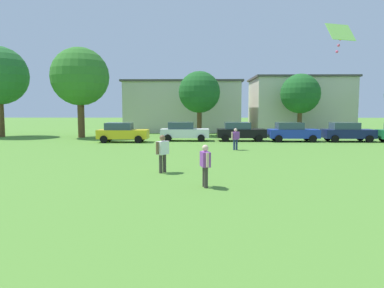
{
  "coord_description": "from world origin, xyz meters",
  "views": [
    {
      "loc": [
        0.98,
        2.21,
        2.99
      ],
      "look_at": [
        0.77,
        12.07,
        2.0
      ],
      "focal_mm": 34.03,
      "sensor_mm": 36.0,
      "label": 1
    }
  ],
  "objects_px": {
    "bystander_near_trees": "(235,137)",
    "parked_car_blue_3": "(292,132)",
    "bystander_midfield": "(163,150)",
    "parked_car_yellow_0": "(122,132)",
    "adult_bystander": "(205,162)",
    "parked_car_black_2": "(240,131)",
    "parked_car_white_1": "(184,131)",
    "tree_center": "(199,92)",
    "kite": "(340,34)",
    "tree_left": "(80,77)",
    "tree_right": "(300,94)",
    "parked_car_navy_4": "(347,132)"
  },
  "relations": [
    {
      "from": "parked_car_black_2",
      "to": "parked_car_blue_3",
      "type": "xyz_separation_m",
      "value": [
        4.53,
        -0.42,
        0.0
      ]
    },
    {
      "from": "parked_car_white_1",
      "to": "tree_center",
      "type": "relative_size",
      "value": 0.64
    },
    {
      "from": "parked_car_white_1",
      "to": "tree_left",
      "type": "height_order",
      "value": "tree_left"
    },
    {
      "from": "bystander_near_trees",
      "to": "tree_right",
      "type": "relative_size",
      "value": 0.23
    },
    {
      "from": "tree_center",
      "to": "parked_car_blue_3",
      "type": "bearing_deg",
      "value": -37.2
    },
    {
      "from": "parked_car_yellow_0",
      "to": "parked_car_navy_4",
      "type": "height_order",
      "value": "same"
    },
    {
      "from": "parked_car_navy_4",
      "to": "tree_left",
      "type": "bearing_deg",
      "value": 170.78
    },
    {
      "from": "bystander_midfield",
      "to": "parked_car_yellow_0",
      "type": "height_order",
      "value": "bystander_midfield"
    },
    {
      "from": "parked_car_yellow_0",
      "to": "tree_right",
      "type": "height_order",
      "value": "tree_right"
    },
    {
      "from": "bystander_midfield",
      "to": "kite",
      "type": "height_order",
      "value": "kite"
    },
    {
      "from": "parked_car_black_2",
      "to": "tree_right",
      "type": "distance_m",
      "value": 10.52
    },
    {
      "from": "parked_car_navy_4",
      "to": "parked_car_blue_3",
      "type": "bearing_deg",
      "value": 179.45
    },
    {
      "from": "bystander_midfield",
      "to": "tree_right",
      "type": "xyz_separation_m",
      "value": [
        12.47,
        22.94,
        3.41
      ]
    },
    {
      "from": "kite",
      "to": "parked_car_navy_4",
      "type": "distance_m",
      "value": 20.81
    },
    {
      "from": "kite",
      "to": "parked_car_navy_4",
      "type": "relative_size",
      "value": 0.26
    },
    {
      "from": "bystander_midfield",
      "to": "parked_car_white_1",
      "type": "distance_m",
      "value": 16.1
    },
    {
      "from": "bystander_near_trees",
      "to": "parked_car_white_1",
      "type": "height_order",
      "value": "parked_car_white_1"
    },
    {
      "from": "parked_car_navy_4",
      "to": "tree_center",
      "type": "xyz_separation_m",
      "value": [
        -12.99,
        6.27,
        3.71
      ]
    },
    {
      "from": "parked_car_white_1",
      "to": "tree_left",
      "type": "bearing_deg",
      "value": 161.21
    },
    {
      "from": "bystander_near_trees",
      "to": "tree_center",
      "type": "relative_size",
      "value": 0.23
    },
    {
      "from": "bystander_midfield",
      "to": "parked_car_blue_3",
      "type": "height_order",
      "value": "bystander_midfield"
    },
    {
      "from": "bystander_near_trees",
      "to": "parked_car_blue_3",
      "type": "bearing_deg",
      "value": 15.14
    },
    {
      "from": "adult_bystander",
      "to": "kite",
      "type": "xyz_separation_m",
      "value": [
        4.82,
        0.0,
        4.65
      ]
    },
    {
      "from": "kite",
      "to": "parked_car_white_1",
      "type": "bearing_deg",
      "value": 108.61
    },
    {
      "from": "adult_bystander",
      "to": "tree_center",
      "type": "distance_m",
      "value": 25.18
    },
    {
      "from": "tree_right",
      "to": "adult_bystander",
      "type": "bearing_deg",
      "value": -112.13
    },
    {
      "from": "bystander_midfield",
      "to": "parked_car_black_2",
      "type": "distance_m",
      "value": 16.95
    },
    {
      "from": "bystander_near_trees",
      "to": "tree_left",
      "type": "bearing_deg",
      "value": 109.51
    },
    {
      "from": "parked_car_black_2",
      "to": "tree_center",
      "type": "bearing_deg",
      "value": 122.28
    },
    {
      "from": "bystander_midfield",
      "to": "parked_car_blue_3",
      "type": "relative_size",
      "value": 0.4
    },
    {
      "from": "parked_car_white_1",
      "to": "adult_bystander",
      "type": "bearing_deg",
      "value": -85.16
    },
    {
      "from": "bystander_midfield",
      "to": "parked_car_yellow_0",
      "type": "distance_m",
      "value": 15.55
    },
    {
      "from": "parked_car_white_1",
      "to": "tree_left",
      "type": "distance_m",
      "value": 12.16
    },
    {
      "from": "tree_center",
      "to": "tree_right",
      "type": "distance_m",
      "value": 10.85
    },
    {
      "from": "parked_car_navy_4",
      "to": "tree_right",
      "type": "height_order",
      "value": "tree_right"
    },
    {
      "from": "adult_bystander",
      "to": "tree_center",
      "type": "bearing_deg",
      "value": 166.48
    },
    {
      "from": "bystander_near_trees",
      "to": "tree_right",
      "type": "bearing_deg",
      "value": 25.03
    },
    {
      "from": "parked_car_navy_4",
      "to": "tree_center",
      "type": "height_order",
      "value": "tree_center"
    },
    {
      "from": "bystander_midfield",
      "to": "parked_car_blue_3",
      "type": "distance_m",
      "value": 18.51
    },
    {
      "from": "adult_bystander",
      "to": "parked_car_black_2",
      "type": "bearing_deg",
      "value": 155.77
    },
    {
      "from": "parked_car_yellow_0",
      "to": "parked_car_blue_3",
      "type": "xyz_separation_m",
      "value": [
        14.86,
        0.94,
        0.0
      ]
    },
    {
      "from": "parked_car_black_2",
      "to": "bystander_midfield",
      "type": "bearing_deg",
      "value": -108.34
    },
    {
      "from": "kite",
      "to": "parked_car_black_2",
      "type": "relative_size",
      "value": 0.26
    },
    {
      "from": "parked_car_white_1",
      "to": "parked_car_yellow_0",
      "type": "bearing_deg",
      "value": -165.49
    },
    {
      "from": "parked_car_black_2",
      "to": "tree_left",
      "type": "relative_size",
      "value": 0.48
    },
    {
      "from": "parked_car_white_1",
      "to": "tree_left",
      "type": "xyz_separation_m",
      "value": [
        -10.43,
        3.55,
        5.15
      ]
    },
    {
      "from": "tree_right",
      "to": "tree_left",
      "type": "bearing_deg",
      "value": -171.71
    },
    {
      "from": "tree_left",
      "to": "tree_right",
      "type": "bearing_deg",
      "value": 8.29
    },
    {
      "from": "adult_bystander",
      "to": "tree_center",
      "type": "xyz_separation_m",
      "value": [
        -0.24,
        24.92,
        3.62
      ]
    },
    {
      "from": "tree_center",
      "to": "parked_car_yellow_0",
      "type": "bearing_deg",
      "value": -132.95
    }
  ]
}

